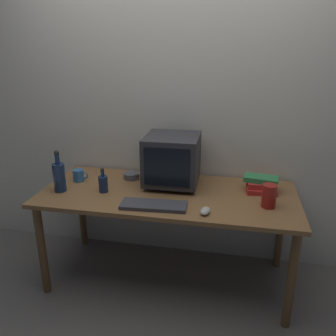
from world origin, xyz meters
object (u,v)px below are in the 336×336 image
Objects in this scene: bottle_tall at (59,176)px; keyboard at (154,205)px; cd_spindle at (131,176)px; computer_mouse at (205,211)px; bottle_short at (103,183)px; mug at (79,175)px; crt_monitor at (172,160)px; book_stack at (261,184)px; metal_canister at (269,196)px.

keyboard is at bearing -9.73° from bottle_tall.
cd_spindle is (0.42, 0.33, -0.09)m from bottle_tall.
keyboard is 0.33m from computer_mouse.
bottle_short is 0.30m from mug.
bottle_short is at bearing 172.41° from computer_mouse.
crt_monitor is 0.65m from book_stack.
cd_spindle is (-0.62, 0.48, 0.00)m from computer_mouse.
crt_monitor reaches higher than bottle_tall.
mug is (0.05, 0.20, -0.07)m from bottle_tall.
metal_canister is at bearing -0.92° from bottle_short.
crt_monitor is 0.72m from metal_canister.
bottle_tall is at bearing -168.92° from book_stack.
computer_mouse is 0.43m from metal_canister.
metal_canister is (0.04, -0.24, 0.02)m from book_stack.
bottle_tall is at bearing -178.87° from metal_canister.
metal_canister is (1.12, -0.02, 0.01)m from bottle_short.
keyboard is at bearing -57.52° from cd_spindle.
cd_spindle is (-0.33, 0.06, -0.17)m from crt_monitor.
bottle_tall is 1.42m from metal_canister.
metal_canister is (1.00, -0.30, 0.05)m from cd_spindle.
bottle_tall reaches higher than book_stack.
crt_monitor is 0.94× the size of keyboard.
mug is (-0.99, 0.35, 0.03)m from computer_mouse.
crt_monitor is 3.94× the size of computer_mouse.
computer_mouse reaches higher than keyboard.
mug reaches higher than keyboard.
cd_spindle is 0.80× the size of metal_canister.
book_stack is (0.63, -0.00, -0.14)m from crt_monitor.
cd_spindle is at bearing 163.25° from metal_canister.
book_stack is 1.34m from mug.
crt_monitor is 0.80m from bottle_tall.
crt_monitor is at bearing 159.98° from metal_canister.
computer_mouse is at bearing -8.13° from keyboard.
cd_spindle reaches higher than computer_mouse.
computer_mouse is 1.05m from mug.
bottle_short reaches higher than metal_canister.
crt_monitor is at bearing -9.79° from cd_spindle.
keyboard is 0.44m from bottle_short.
computer_mouse is at bearing -8.11° from bottle_tall.
keyboard is 0.78m from book_stack.
book_stack is at bearing 26.49° from keyboard.
bottle_tall is at bearing -141.86° from cd_spindle.
bottle_tall is at bearing 166.72° from keyboard.
cd_spindle is at bearing 38.14° from bottle_tall.
bottle_short is at bearing 8.58° from bottle_tall.
mug is at bearing 76.66° from bottle_tall.
mug is (-0.70, -0.07, -0.15)m from crt_monitor.
bottle_short is at bearing 153.92° from keyboard.
crt_monitor is 3.29× the size of mug.
cd_spindle is 1.05m from metal_canister.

